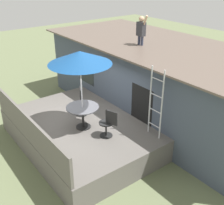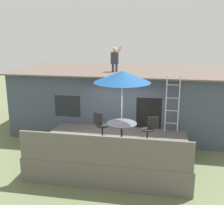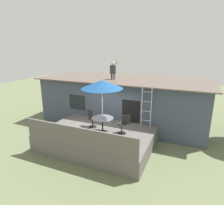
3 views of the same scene
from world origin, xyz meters
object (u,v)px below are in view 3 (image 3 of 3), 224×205
Objects in this scene: patio_umbrella at (102,84)px; patio_chair_left at (92,118)px; patio_chair_right at (123,124)px; step_ladder at (146,106)px; person_figure at (113,69)px; patio_table at (103,121)px.

patio_chair_left is at bearing 152.20° from patio_umbrella.
patio_umbrella is 2.76× the size of patio_chair_right.
step_ladder is 3.36m from person_figure.
patio_table is 0.96m from patio_chair_left.
patio_chair_left is (-2.55, -1.05, -0.64)m from step_ladder.
patio_umbrella is at bearing -75.92° from person_figure.
patio_umbrella reaches higher than patio_chair_left.
patio_umbrella is 2.13m from patio_chair_right.
patio_umbrella is at bearing -139.03° from step_ladder.
patio_umbrella is 2.76× the size of patio_chair_left.
patio_table is 1.76m from patio_umbrella.
person_figure is 1.21× the size of patio_chair_right.
patio_chair_right is at bearing 18.26° from patio_umbrella.
person_figure is 3.46m from patio_chair_left.
person_figure is at bearing 104.08° from patio_umbrella.
patio_chair_right is (1.77, -0.13, 0.00)m from patio_chair_left.
step_ladder reaches higher than patio_table.
patio_chair_right is at bearing 23.50° from patio_chair_left.
patio_table is 0.47× the size of step_ladder.
patio_chair_left and patio_chair_right have the same top height.
patio_chair_right is (0.93, 0.31, -0.13)m from patio_table.
patio_chair_left is 1.00× the size of patio_chair_right.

